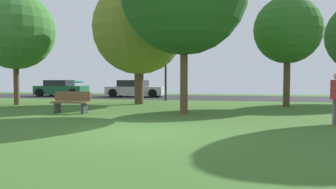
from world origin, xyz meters
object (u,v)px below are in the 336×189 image
parked_car_green (61,89)px  oak_tree_left (15,31)px  oak_tree_center (139,28)px  maple_tree_near (288,30)px  park_bench (71,102)px  street_lamp_post (166,66)px  parked_car_silver (135,89)px  frisbee_disc (78,82)px

parked_car_green → oak_tree_left: bearing=-76.8°
oak_tree_center → maple_tree_near: size_ratio=1.23×
maple_tree_near → oak_tree_center: bearing=177.0°
park_bench → street_lamp_post: 8.63m
maple_tree_near → street_lamp_post: size_ratio=1.24×
parked_car_silver → park_bench: 12.16m
maple_tree_near → parked_car_silver: (-10.11, 7.34, -3.26)m
frisbee_disc → parked_car_silver: size_ratio=0.09×
maple_tree_near → park_bench: size_ratio=3.48×
parked_car_green → street_lamp_post: 10.22m
parked_car_silver → park_bench: parked_car_silver is taller
parked_car_green → frisbee_disc: bearing=-60.0°
parked_car_silver → park_bench: (0.79, -12.13, -0.14)m
oak_tree_left → frisbee_disc: size_ratio=16.02×
street_lamp_post → parked_car_green: bearing=158.2°
oak_tree_center → park_bench: bearing=-105.7°
parked_car_green → street_lamp_post: street_lamp_post is taller
oak_tree_center → street_lamp_post: 3.63m
frisbee_disc → parked_car_silver: bearing=101.3°
oak_tree_left → frisbee_disc: bearing=-46.8°
maple_tree_near → parked_car_green: maple_tree_near is taller
oak_tree_center → oak_tree_left: oak_tree_center is taller
oak_tree_center → frisbee_disc: bearing=-83.7°
maple_tree_near → frisbee_disc: 11.82m
oak_tree_center → frisbee_disc: oak_tree_center is taller
frisbee_disc → park_bench: frisbee_disc is taller
maple_tree_near → parked_car_green: 18.02m
oak_tree_left → maple_tree_near: bearing=5.5°
frisbee_disc → parked_car_silver: (-3.32, 16.69, -0.75)m
parked_car_green → parked_car_silver: size_ratio=0.90×
oak_tree_left → parked_car_green: size_ratio=1.53×
oak_tree_left → park_bench: size_ratio=3.83×
maple_tree_near → street_lamp_post: 7.81m
oak_tree_left → street_lamp_post: (7.39, 4.67, -1.78)m
oak_tree_center → street_lamp_post: size_ratio=1.52×
park_bench → parked_car_green: bearing=-59.6°
maple_tree_near → parked_car_silver: bearing=144.0°
oak_tree_center → parked_car_green: 11.31m
parked_car_green → maple_tree_near: bearing=-23.4°
frisbee_disc → parked_car_green: 18.95m
frisbee_disc → parked_car_silver: 17.03m
maple_tree_near → frisbee_disc: bearing=-126.0°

